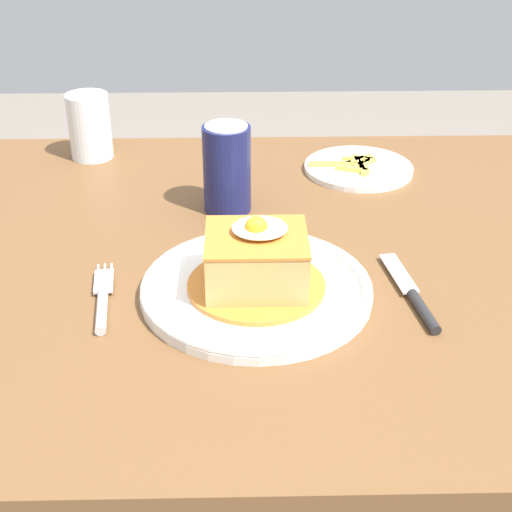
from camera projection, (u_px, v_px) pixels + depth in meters
name	position (u px, v px, depth m)	size (l,w,h in m)	color
dining_table	(278.00, 320.00, 1.00)	(1.34, 0.81, 0.73)	brown
main_plate	(256.00, 288.00, 0.85)	(0.27, 0.27, 0.02)	white
sandwich_meal	(257.00, 262.00, 0.83)	(0.16, 0.16, 0.09)	orange
fork	(102.00, 301.00, 0.83)	(0.03, 0.14, 0.01)	silver
knife	(416.00, 300.00, 0.83)	(0.04, 0.17, 0.01)	#262628
soda_can	(227.00, 169.00, 1.02)	(0.07, 0.07, 0.12)	#191E51
drinking_glass	(90.00, 130.00, 1.19)	(0.07, 0.07, 0.10)	silver
side_plate_fries	(358.00, 168.00, 1.16)	(0.17, 0.17, 0.02)	white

